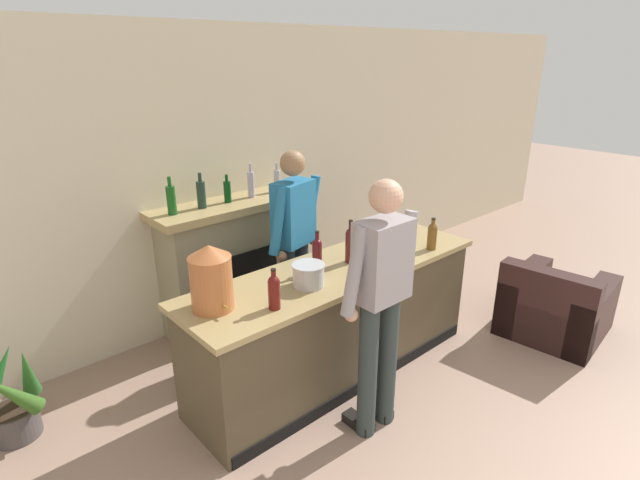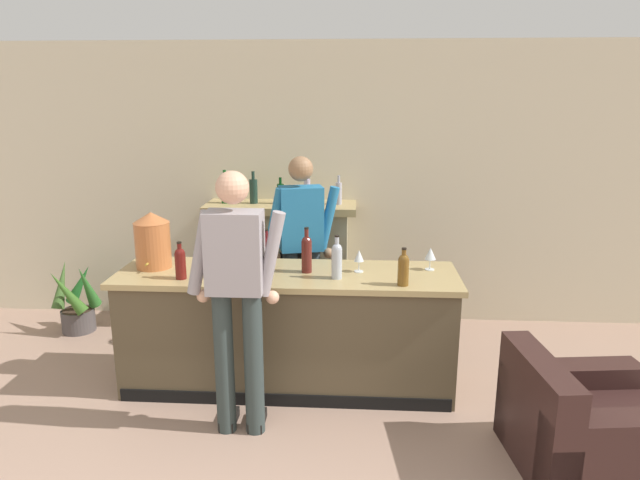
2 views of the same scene
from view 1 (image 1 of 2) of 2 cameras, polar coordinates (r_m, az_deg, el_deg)
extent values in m
cube|color=beige|center=(4.86, -10.12, 7.00)|extent=(12.00, 0.07, 2.75)
cube|color=brown|center=(4.08, 1.95, -9.48)|extent=(2.52, 0.67, 0.89)
cube|color=tan|center=(3.87, 2.03, -3.47)|extent=(2.59, 0.74, 0.04)
cube|color=black|center=(4.11, 5.30, -16.04)|extent=(2.47, 0.01, 0.10)
cube|color=gray|center=(4.80, -10.07, -3.18)|extent=(1.28, 0.44, 1.17)
cube|color=black|center=(4.68, -8.43, -5.73)|extent=(0.70, 0.02, 0.75)
cube|color=tan|center=(4.57, -10.41, 3.86)|extent=(1.44, 0.52, 0.07)
cylinder|color=#15511A|center=(4.29, -16.63, 4.35)|extent=(0.08, 0.08, 0.24)
cylinder|color=#15511A|center=(4.25, -16.85, 6.41)|extent=(0.03, 0.03, 0.08)
cylinder|color=#1D3329|center=(4.40, -13.42, 5.04)|extent=(0.08, 0.08, 0.23)
cylinder|color=#1D3329|center=(4.37, -13.58, 6.98)|extent=(0.03, 0.03, 0.08)
cylinder|color=#083A11|center=(4.53, -10.53, 5.42)|extent=(0.07, 0.07, 0.19)
cylinder|color=#083A11|center=(4.50, -10.64, 6.97)|extent=(0.03, 0.03, 0.06)
cylinder|color=#AFA7C3|center=(4.66, -7.89, 6.28)|extent=(0.06, 0.06, 0.24)
cylinder|color=#AFA7C3|center=(4.62, -7.98, 8.17)|extent=(0.03, 0.03, 0.08)
cylinder|color=#A8A8B6|center=(4.83, -4.93, 6.74)|extent=(0.06, 0.06, 0.21)
cylinder|color=#A8A8B6|center=(4.80, -4.98, 8.34)|extent=(0.02, 0.02, 0.07)
cube|color=#321C1A|center=(5.26, 25.30, -7.39)|extent=(1.00, 0.93, 0.40)
cube|color=#321C1A|center=(4.87, 24.30, -7.26)|extent=(0.27, 0.85, 0.74)
cube|color=#321C1A|center=(5.17, 28.75, -7.62)|extent=(0.93, 0.30, 0.54)
cube|color=#321C1A|center=(5.31, 22.18, -5.81)|extent=(0.93, 0.30, 0.54)
cylinder|color=#4C4544|center=(4.22, -31.48, -17.35)|extent=(0.31, 0.31, 0.22)
cylinder|color=#332319|center=(4.17, -31.74, -16.27)|extent=(0.28, 0.28, 0.02)
cone|color=#2E6B28|center=(4.02, -30.45, -12.89)|extent=(0.17, 0.32, 0.47)
cone|color=#366220|center=(3.92, -32.06, -14.52)|extent=(0.39, 0.13, 0.45)
cylinder|color=#2F3938|center=(3.58, 7.71, -13.38)|extent=(0.13, 0.13, 1.01)
cube|color=black|center=(3.89, 6.55, -18.72)|extent=(0.10, 0.24, 0.07)
cylinder|color=#2F3938|center=(3.45, 5.46, -14.68)|extent=(0.13, 0.13, 1.01)
cube|color=black|center=(3.78, 4.38, -20.07)|extent=(0.10, 0.24, 0.07)
cube|color=#999195|center=(3.14, 7.19, -2.35)|extent=(0.36, 0.22, 0.53)
cylinder|color=#999195|center=(3.32, 9.55, -1.42)|extent=(0.20, 0.08, 0.57)
sphere|color=#DCA382|center=(3.46, 9.00, -5.94)|extent=(0.09, 0.09, 0.09)
cylinder|color=#999195|center=(3.00, 3.97, -3.64)|extent=(0.20, 0.08, 0.57)
sphere|color=#DCA382|center=(3.15, 3.58, -8.51)|extent=(0.09, 0.09, 0.09)
sphere|color=#DCA382|center=(3.00, 7.54, 4.97)|extent=(0.21, 0.21, 0.21)
cylinder|color=#2E3C45|center=(4.43, -3.65, -6.51)|extent=(0.13, 0.13, 0.96)
cube|color=black|center=(4.61, -2.82, -11.64)|extent=(0.15, 0.26, 0.07)
cylinder|color=#2E3C45|center=(4.57, -2.11, -5.57)|extent=(0.13, 0.13, 0.96)
cube|color=black|center=(4.75, -1.35, -10.58)|extent=(0.15, 0.26, 0.07)
cube|color=teal|center=(4.22, -3.05, 3.12)|extent=(0.40, 0.30, 0.55)
cylinder|color=teal|center=(4.03, -4.79, 2.15)|extent=(0.20, 0.08, 0.57)
sphere|color=#986F4D|center=(4.13, -4.45, -1.85)|extent=(0.09, 0.09, 0.09)
cylinder|color=teal|center=(4.38, -1.02, 3.74)|extent=(0.20, 0.08, 0.57)
sphere|color=#986F4D|center=(4.47, -0.78, 0.02)|extent=(0.09, 0.09, 0.09)
sphere|color=#986F4D|center=(4.11, -3.16, 8.75)|extent=(0.21, 0.21, 0.21)
cylinder|color=#BA6737|center=(3.27, -12.30, -4.85)|extent=(0.27, 0.27, 0.36)
cone|color=#BA6737|center=(3.18, -12.60, -1.26)|extent=(0.28, 0.28, 0.08)
cylinder|color=#B29333|center=(3.19, -10.73, -7.55)|extent=(0.02, 0.04, 0.02)
cylinder|color=silver|center=(3.54, -1.33, -4.11)|extent=(0.22, 0.22, 0.15)
cylinder|color=silver|center=(3.51, -1.34, -2.89)|extent=(0.24, 0.24, 0.01)
cylinder|color=#521C18|center=(3.92, 3.47, -0.88)|extent=(0.08, 0.08, 0.24)
sphere|color=#521C18|center=(3.88, 3.51, 0.79)|extent=(0.07, 0.07, 0.07)
cylinder|color=#521C18|center=(3.86, 3.53, 1.45)|extent=(0.03, 0.03, 0.09)
cylinder|color=black|center=(3.85, 3.54, 2.20)|extent=(0.03, 0.03, 0.01)
cylinder|color=#4E1215|center=(3.75, -0.33, -2.01)|extent=(0.07, 0.07, 0.22)
sphere|color=#4E1215|center=(3.71, -0.33, -0.42)|extent=(0.07, 0.07, 0.07)
cylinder|color=#4E1215|center=(3.70, -0.33, 0.21)|extent=(0.03, 0.03, 0.09)
cylinder|color=black|center=(3.68, -0.33, 0.94)|extent=(0.03, 0.03, 0.01)
cylinder|color=#ABB4C1|center=(4.00, 7.21, -0.70)|extent=(0.08, 0.08, 0.23)
sphere|color=#ABB4C1|center=(3.96, 7.28, 0.83)|extent=(0.07, 0.07, 0.07)
cylinder|color=#ABB4C1|center=(3.95, 7.31, 1.43)|extent=(0.03, 0.03, 0.09)
cylinder|color=black|center=(3.93, 7.35, 2.12)|extent=(0.03, 0.03, 0.01)
cylinder|color=brown|center=(4.29, 12.67, 0.17)|extent=(0.08, 0.08, 0.19)
sphere|color=brown|center=(4.26, 12.77, 1.36)|extent=(0.08, 0.08, 0.08)
cylinder|color=brown|center=(4.24, 12.81, 1.83)|extent=(0.03, 0.03, 0.07)
cylinder|color=black|center=(4.23, 12.85, 2.38)|extent=(0.04, 0.04, 0.01)
cylinder|color=#5E1512|center=(3.24, -5.26, -6.28)|extent=(0.08, 0.08, 0.19)
sphere|color=#5E1512|center=(3.20, -5.31, -4.74)|extent=(0.08, 0.08, 0.08)
cylinder|color=#5E1512|center=(3.18, -5.34, -4.12)|extent=(0.03, 0.03, 0.08)
cylinder|color=black|center=(3.16, -5.36, -3.41)|extent=(0.03, 0.03, 0.01)
cylinder|color=silver|center=(4.71, 10.54, 1.01)|extent=(0.07, 0.07, 0.01)
cylinder|color=silver|center=(4.69, 10.58, 1.50)|extent=(0.01, 0.01, 0.08)
cone|color=silver|center=(4.67, 10.65, 2.49)|extent=(0.09, 0.09, 0.09)
cylinder|color=silver|center=(4.26, 6.88, -0.92)|extent=(0.07, 0.07, 0.01)
cylinder|color=silver|center=(4.24, 6.91, -0.39)|extent=(0.01, 0.01, 0.08)
cone|color=silver|center=(4.21, 6.95, 0.66)|extent=(0.07, 0.07, 0.09)
camera|label=2|loc=(3.37, 75.62, 0.96)|focal=32.00mm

